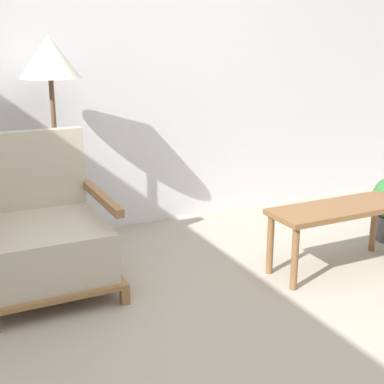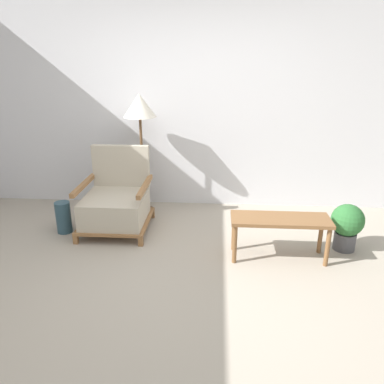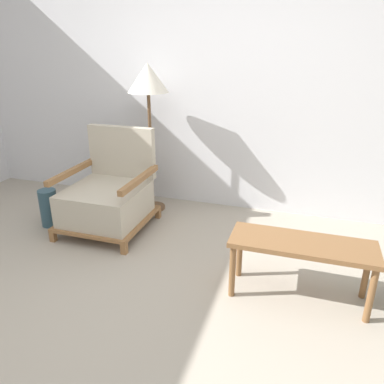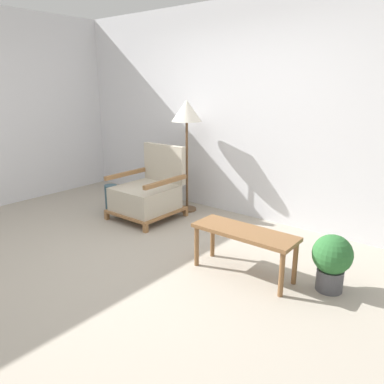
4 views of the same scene
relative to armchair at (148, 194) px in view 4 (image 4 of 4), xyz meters
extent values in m
plane|color=#A89E8E|center=(0.84, -1.19, -0.32)|extent=(14.00, 14.00, 0.00)
cube|color=silver|center=(0.84, 0.89, 1.03)|extent=(8.00, 0.06, 2.70)
cube|color=silver|center=(-2.02, -0.69, 1.03)|extent=(0.06, 8.00, 2.70)
cube|color=olive|center=(-0.36, -0.41, -0.27)|extent=(0.05, 0.05, 0.10)
cube|color=olive|center=(0.36, -0.41, -0.27)|extent=(0.05, 0.05, 0.10)
cube|color=olive|center=(-0.36, 0.34, -0.27)|extent=(0.05, 0.05, 0.10)
cube|color=olive|center=(0.36, 0.34, -0.27)|extent=(0.05, 0.05, 0.10)
cube|color=olive|center=(0.00, -0.04, -0.21)|extent=(0.76, 0.80, 0.03)
cube|color=#BCB29E|center=(0.00, -0.06, -0.05)|extent=(0.68, 0.70, 0.30)
cube|color=#BCB29E|center=(0.00, 0.32, 0.35)|extent=(0.68, 0.08, 0.50)
cube|color=olive|center=(-0.35, -0.04, 0.22)|extent=(0.05, 0.74, 0.05)
cube|color=olive|center=(0.35, -0.04, 0.22)|extent=(0.05, 0.74, 0.05)
cylinder|color=brown|center=(0.21, 0.54, -0.31)|extent=(0.26, 0.26, 0.03)
cylinder|color=brown|center=(0.21, 0.54, 0.30)|extent=(0.03, 0.03, 1.20)
cone|color=silver|center=(0.21, 0.54, 1.04)|extent=(0.40, 0.40, 0.28)
cube|color=brown|center=(1.79, -0.55, 0.10)|extent=(0.96, 0.34, 0.04)
cylinder|color=brown|center=(1.34, -0.69, -0.12)|extent=(0.04, 0.04, 0.40)
cylinder|color=brown|center=(2.23, -0.69, -0.12)|extent=(0.04, 0.04, 0.40)
cylinder|color=brown|center=(1.34, -0.42, -0.12)|extent=(0.04, 0.04, 0.40)
cylinder|color=brown|center=(2.23, -0.42, -0.12)|extent=(0.04, 0.04, 0.40)
cylinder|color=#2D4C5B|center=(-0.59, -0.14, -0.14)|extent=(0.17, 0.17, 0.37)
cylinder|color=#4C4C51|center=(2.51, -0.33, -0.23)|extent=(0.22, 0.22, 0.19)
sphere|color=#2D6B33|center=(2.51, -0.33, 0.01)|extent=(0.33, 0.33, 0.33)
camera|label=1|loc=(-0.52, -3.09, 1.16)|focal=50.00mm
camera|label=2|loc=(1.15, -3.94, 1.61)|focal=35.00mm
camera|label=3|loc=(1.75, -2.87, 1.35)|focal=35.00mm
camera|label=4|loc=(3.38, -3.29, 1.38)|focal=35.00mm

